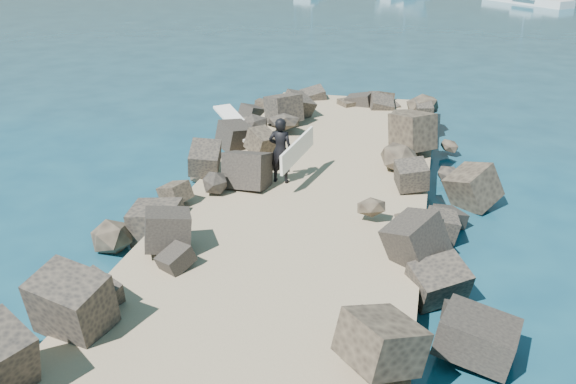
% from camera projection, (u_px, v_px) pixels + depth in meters
% --- Properties ---
extents(ground, '(800.00, 800.00, 0.00)m').
position_uv_depth(ground, '(297.00, 233.00, 15.58)').
color(ground, '#0F384C').
rests_on(ground, ground).
extents(jetty, '(6.00, 26.00, 0.60)m').
position_uv_depth(jetty, '(277.00, 262.00, 13.67)').
color(jetty, '#8C7759').
rests_on(jetty, ground).
extents(riprap_left, '(2.60, 22.00, 1.00)m').
position_uv_depth(riprap_left, '(160.00, 229.00, 14.65)').
color(riprap_left, black).
rests_on(riprap_left, ground).
extents(riprap_right, '(2.60, 22.00, 1.00)m').
position_uv_depth(riprap_right, '(417.00, 257.00, 13.43)').
color(riprap_right, black).
rests_on(riprap_right, ground).
extents(surfboard_resting, '(2.01, 2.15, 0.08)m').
position_uv_depth(surfboard_resting, '(236.00, 126.00, 20.16)').
color(surfboard_resting, white).
rests_on(surfboard_resting, riprap_left).
extents(surfer_with_board, '(0.99, 2.16, 1.75)m').
position_uv_depth(surfer_with_board, '(283.00, 150.00, 16.69)').
color(surfer_with_board, black).
rests_on(surfer_with_board, jetty).
extents(sailboat_c, '(7.43, 7.78, 10.45)m').
position_uv_depth(sailboat_c, '(527.00, 0.00, 57.68)').
color(sailboat_c, silver).
rests_on(sailboat_c, ground).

